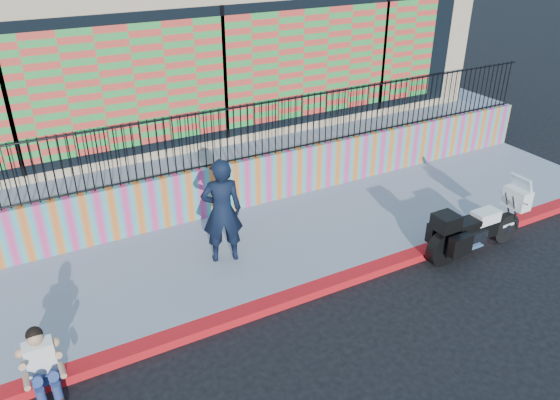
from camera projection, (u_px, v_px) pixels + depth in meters
ground at (326, 289)px, 9.58m from camera, size 90.00×90.00×0.00m
red_curb at (326, 286)px, 9.55m from camera, size 16.00×0.30×0.15m
sidewalk at (281, 242)px, 10.83m from camera, size 16.00×3.00×0.15m
mural_wall at (245, 183)px, 11.79m from camera, size 16.00×0.20×1.10m
metal_fence at (244, 133)px, 11.26m from camera, size 15.80×0.04×1.20m
elevated_platform at (170, 118)px, 15.79m from camera, size 16.00×10.00×1.25m
storefront_building at (163, 26)px, 14.41m from camera, size 14.00×8.06×4.00m
police_motorcycle at (476, 226)px, 10.36m from camera, size 2.26×0.75×1.41m
police_officer at (222, 211)px, 9.71m from camera, size 0.83×0.66×2.01m
seated_man at (44, 372)px, 7.24m from camera, size 0.54×0.71×1.06m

